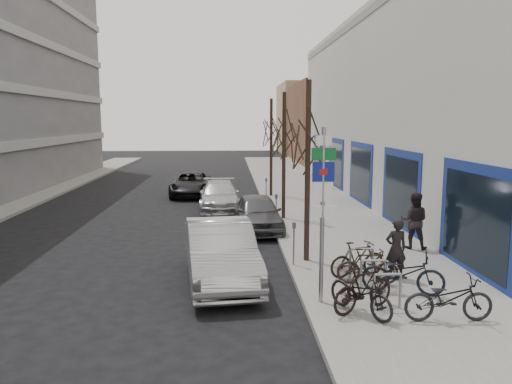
{
  "coord_description": "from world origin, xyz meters",
  "views": [
    {
      "loc": [
        0.31,
        -11.04,
        4.36
      ],
      "look_at": [
        1.16,
        5.15,
        2.0
      ],
      "focal_mm": 35.0,
      "sensor_mm": 36.0,
      "label": 1
    }
  ],
  "objects": [
    {
      "name": "tree_far",
      "position": [
        2.6,
        16.5,
        4.1
      ],
      "size": [
        1.8,
        1.8,
        5.5
      ],
      "color": "black",
      "rests_on": "ground"
    },
    {
      "name": "meter_mid",
      "position": [
        2.15,
        8.5,
        0.92
      ],
      "size": [
        0.1,
        0.08,
        1.27
      ],
      "color": "gray",
      "rests_on": "sidewalk_east"
    },
    {
      "name": "bike_mid_inner",
      "position": [
        3.72,
        1.82,
        0.65
      ],
      "size": [
        1.72,
        0.94,
        1.0
      ],
      "primitive_type": "imported",
      "rotation": [
        0.0,
        0.0,
        1.86
      ],
      "color": "black",
      "rests_on": "sidewalk_east"
    },
    {
      "name": "parked_car_front",
      "position": [
        0.03,
        2.05,
        0.81
      ],
      "size": [
        2.31,
        5.12,
        1.63
      ],
      "primitive_type": "imported",
      "rotation": [
        0.0,
        0.0,
        0.12
      ],
      "color": "#A6A6AB",
      "rests_on": "ground"
    },
    {
      "name": "bike_far_curb",
      "position": [
        4.87,
        -1.25,
        0.72
      ],
      "size": [
        1.89,
        0.62,
        1.14
      ],
      "primitive_type": "imported",
      "rotation": [
        0.0,
        0.0,
        1.54
      ],
      "color": "black",
      "rests_on": "sidewalk_east"
    },
    {
      "name": "bike_far_inner",
      "position": [
        3.83,
        1.19,
        0.63
      ],
      "size": [
        1.64,
        0.66,
        0.97
      ],
      "primitive_type": "imported",
      "rotation": [
        0.0,
        0.0,
        1.45
      ],
      "color": "black",
      "rests_on": "sidewalk_east"
    },
    {
      "name": "meter_front",
      "position": [
        2.15,
        3.0,
        0.92
      ],
      "size": [
        0.1,
        0.08,
        1.27
      ],
      "color": "gray",
      "rests_on": "sidewalk_east"
    },
    {
      "name": "tree_mid",
      "position": [
        2.6,
        10.0,
        4.1
      ],
      "size": [
        1.8,
        1.8,
        5.5
      ],
      "color": "black",
      "rests_on": "ground"
    },
    {
      "name": "tree_near",
      "position": [
        2.6,
        3.5,
        4.1
      ],
      "size": [
        1.8,
        1.8,
        5.5
      ],
      "color": "black",
      "rests_on": "ground"
    },
    {
      "name": "ground",
      "position": [
        0.0,
        0.0,
        0.0
      ],
      "size": [
        120.0,
        120.0,
        0.0
      ],
      "primitive_type": "plane",
      "color": "black",
      "rests_on": "ground"
    },
    {
      "name": "parked_car_mid",
      "position": [
        1.4,
        8.27,
        0.72
      ],
      "size": [
        1.98,
        4.31,
        1.43
      ],
      "primitive_type": "imported",
      "rotation": [
        0.0,
        0.0,
        0.07
      ],
      "color": "#4C4C51",
      "rests_on": "ground"
    },
    {
      "name": "bike_near_right",
      "position": [
        3.23,
        -0.62,
        0.68
      ],
      "size": [
        1.78,
        1.33,
        1.07
      ],
      "primitive_type": "imported",
      "rotation": [
        0.0,
        0.0,
        2.09
      ],
      "color": "black",
      "rests_on": "sidewalk_east"
    },
    {
      "name": "highway_sign_pole",
      "position": [
        2.4,
        -0.01,
        2.46
      ],
      "size": [
        0.55,
        0.1,
        4.2
      ],
      "color": "gray",
      "rests_on": "ground"
    },
    {
      "name": "bike_near_left",
      "position": [
        3.14,
        -0.76,
        0.7
      ],
      "size": [
        1.42,
        1.8,
        1.1
      ],
      "primitive_type": "imported",
      "rotation": [
        0.0,
        0.0,
        0.57
      ],
      "color": "black",
      "rests_on": "sidewalk_east"
    },
    {
      "name": "parked_car_back",
      "position": [
        -0.2,
        13.01,
        0.68
      ],
      "size": [
        2.07,
        4.78,
        1.37
      ],
      "primitive_type": "imported",
      "rotation": [
        0.0,
        0.0,
        0.03
      ],
      "color": "#B8B9BE",
      "rests_on": "ground"
    },
    {
      "name": "sidewalk_east",
      "position": [
        4.5,
        10.0,
        0.07
      ],
      "size": [
        5.0,
        70.0,
        0.15
      ],
      "primitive_type": "cube",
      "color": "slate",
      "rests_on": "ground"
    },
    {
      "name": "pedestrian_far",
      "position": [
        6.32,
        4.68,
        1.09
      ],
      "size": [
        0.82,
        0.7,
        1.89
      ],
      "primitive_type": "imported",
      "rotation": [
        0.0,
        0.0,
        2.74
      ],
      "color": "black",
      "rests_on": "sidewalk_east"
    },
    {
      "name": "brick_building_far",
      "position": [
        13.0,
        40.0,
        4.0
      ],
      "size": [
        12.0,
        14.0,
        8.0
      ],
      "primitive_type": "cube",
      "color": "brown",
      "rests_on": "ground"
    },
    {
      "name": "lane_car",
      "position": [
        -1.92,
        17.67,
        0.67
      ],
      "size": [
        2.25,
        4.83,
        1.34
      ],
      "primitive_type": "imported",
      "rotation": [
        0.0,
        0.0,
        -0.01
      ],
      "color": "black",
      "rests_on": "ground"
    },
    {
      "name": "bike_rack",
      "position": [
        3.8,
        0.6,
        0.66
      ],
      "size": [
        0.66,
        2.26,
        0.83
      ],
      "color": "gray",
      "rests_on": "sidewalk_east"
    },
    {
      "name": "tan_building_far",
      "position": [
        13.5,
        55.0,
        4.5
      ],
      "size": [
        13.0,
        12.0,
        9.0
      ],
      "primitive_type": "cube",
      "color": "#937A5B",
      "rests_on": "ground"
    },
    {
      "name": "bike_mid_curb",
      "position": [
        4.49,
        0.45,
        0.75
      ],
      "size": [
        2.06,
        1.19,
        1.2
      ],
      "primitive_type": "imported",
      "rotation": [
        0.0,
        0.0,
        1.25
      ],
      "color": "black",
      "rests_on": "sidewalk_east"
    },
    {
      "name": "meter_back",
      "position": [
        2.15,
        14.0,
        0.92
      ],
      "size": [
        0.1,
        0.08,
        1.27
      ],
      "color": "gray",
      "rests_on": "sidewalk_east"
    },
    {
      "name": "pedestrian_near",
      "position": [
        4.7,
        1.64,
        0.96
      ],
      "size": [
        0.63,
        0.45,
        1.62
      ],
      "primitive_type": "imported",
      "rotation": [
        0.0,
        0.0,
        3.26
      ],
      "color": "black",
      "rests_on": "sidewalk_east"
    }
  ]
}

